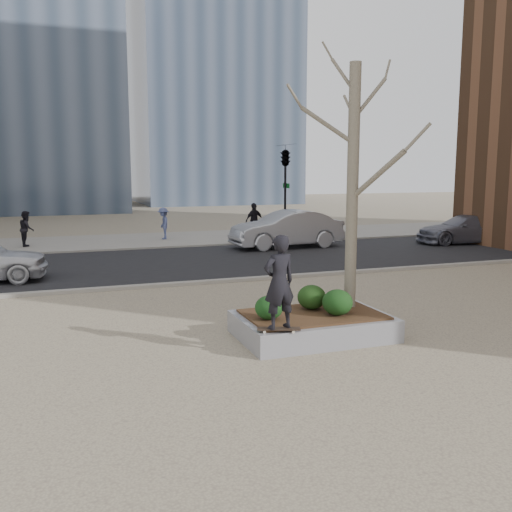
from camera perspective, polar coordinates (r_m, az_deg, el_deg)
name	(u,v)px	position (r m, az deg, el deg)	size (l,w,h in m)	color
ground	(267,342)	(11.35, 1.06, -8.58)	(120.00, 120.00, 0.00)	tan
street	(168,263)	(20.77, -8.82, -0.72)	(60.00, 8.00, 0.02)	black
far_sidewalk	(139,241)	(27.61, -11.63, 1.53)	(60.00, 6.00, 0.02)	gray
planter	(313,326)	(11.67, 5.69, -6.99)	(3.00, 2.00, 0.45)	gray
planter_mulch	(313,314)	(11.61, 5.71, -5.83)	(2.70, 1.70, 0.04)	#382314
sycamore_tree	(353,148)	(11.97, 9.72, 10.58)	(2.80, 2.80, 6.60)	gray
shrub_left	(269,308)	(11.05, 1.30, -5.18)	(0.55, 0.55, 0.46)	black
shrub_middle	(312,297)	(11.90, 5.59, -4.11)	(0.59, 0.59, 0.51)	black
shrub_right	(337,302)	(11.47, 8.14, -4.61)	(0.61, 0.61, 0.52)	#103411
skateboard	(279,330)	(10.39, 2.30, -7.42)	(0.78, 0.20, 0.07)	black
skateboarder	(279,282)	(10.18, 2.33, -2.62)	(0.62, 0.41, 1.70)	black
car_silver	(286,229)	(24.56, 3.07, 2.71)	(1.68, 4.82, 1.59)	#9C9EA4
car_third	(465,229)	(27.62, 20.21, 2.54)	(1.81, 4.46, 1.29)	slate
pedestrian_a	(27,229)	(26.79, -21.95, 2.55)	(0.75, 0.58, 1.54)	black
pedestrian_b	(163,223)	(27.76, -9.24, 3.24)	(0.99, 0.57, 1.53)	#485382
pedestrian_c	(254,221)	(27.84, -0.17, 3.57)	(1.01, 0.42, 1.72)	black
traffic_light_far	(285,193)	(26.84, 2.94, 6.29)	(0.60, 2.48, 4.50)	black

